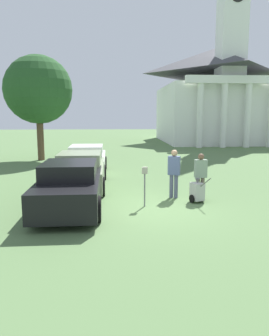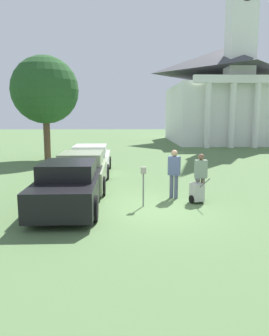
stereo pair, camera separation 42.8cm
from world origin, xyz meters
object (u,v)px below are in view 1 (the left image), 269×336
person_worker (174,171)px  church (215,91)px  parking_meter (145,179)px  person_supervisor (201,174)px  parked_car_black (71,186)px  parked_car_white (87,161)px  parked_car_sage (81,171)px  equipment_cart (197,191)px

person_worker → church: 27.17m
parking_meter → person_supervisor: 2.21m
parked_car_black → church: 29.61m
parked_car_white → parking_meter: parked_car_white is taller
parking_meter → parked_car_white: bearing=111.1°
person_worker → parked_car_sage: bearing=-6.8°
parked_car_black → person_supervisor: 4.54m
person_supervisor → equipment_cart: 0.70m
parking_meter → church: size_ratio=0.06×
parked_car_white → person_worker: bearing=-56.3°
parking_meter → person_supervisor: size_ratio=0.80×
parked_car_black → church: bearing=63.5°
parked_car_black → equipment_cart: parked_car_black is taller
parked_car_sage → parking_meter: size_ratio=3.78×
person_supervisor → church: (8.13, 25.50, 4.71)m
person_supervisor → parked_car_black: bearing=7.9°
parked_car_white → person_supervisor: 7.04m
parked_car_black → person_supervisor: size_ratio=2.93×
person_worker → equipment_cart: person_worker is taller
parked_car_sage → equipment_cart: 5.01m
parked_car_white → parking_meter: (2.40, -6.23, 0.23)m
person_worker → person_supervisor: 0.95m
parked_car_black → parking_meter: size_ratio=3.67×
equipment_cart → church: size_ratio=0.04×
parking_meter → church: bearing=68.8°
parked_car_sage → church: (12.59, 23.26, 4.95)m
person_supervisor → equipment_cart: size_ratio=1.66×
parked_car_black → parked_car_sage: bearing=89.0°
parking_meter → equipment_cart: (1.86, 0.42, -0.54)m
equipment_cart → person_worker: bearing=117.6°
person_worker → equipment_cart: size_ratio=1.77×
church → parked_car_black: bearing=-115.6°
parked_car_white → parking_meter: size_ratio=3.72×
equipment_cart → parked_car_sage: bearing=129.7°
parked_car_white → person_worker: person_worker is taller
parked_car_sage → person_supervisor: person_supervisor is taller
person_supervisor → equipment_cart: (-0.20, -0.37, -0.55)m
person_worker → parking_meter: bearing=64.9°
parking_meter → church: 28.58m
equipment_cart → church: bearing=53.4°
parking_meter → person_supervisor: (2.06, 0.79, 0.02)m
parked_car_white → parked_car_sage: bearing=-91.0°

